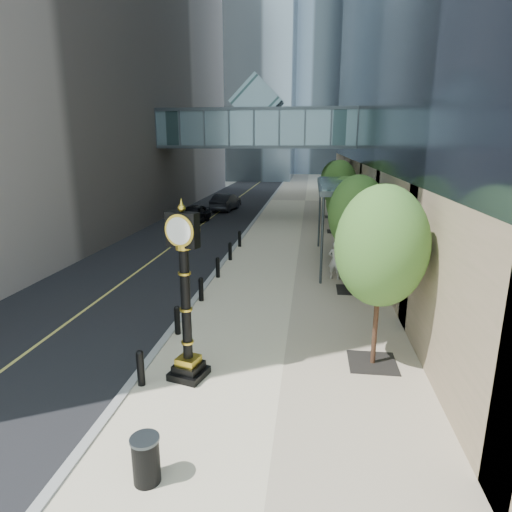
# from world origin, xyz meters

# --- Properties ---
(ground) EXTENTS (320.00, 320.00, 0.00)m
(ground) POSITION_xyz_m (0.00, 0.00, 0.00)
(ground) COLOR gray
(ground) RESTS_ON ground
(road) EXTENTS (8.00, 180.00, 0.02)m
(road) POSITION_xyz_m (-7.00, 40.00, 0.01)
(road) COLOR black
(road) RESTS_ON ground
(sidewalk) EXTENTS (8.00, 180.00, 0.06)m
(sidewalk) POSITION_xyz_m (1.00, 40.00, 0.03)
(sidewalk) COLOR beige
(sidewalk) RESTS_ON ground
(curb) EXTENTS (0.25, 180.00, 0.07)m
(curb) POSITION_xyz_m (-3.00, 40.00, 0.04)
(curb) COLOR gray
(curb) RESTS_ON ground
(distant_tower_c) EXTENTS (22.00, 22.00, 65.00)m
(distant_tower_c) POSITION_xyz_m (-6.00, 120.00, 32.50)
(distant_tower_c) COLOR #8DA3B2
(distant_tower_c) RESTS_ON ground
(skywalk) EXTENTS (17.00, 4.20, 5.80)m
(skywalk) POSITION_xyz_m (-3.00, 28.00, 7.71)
(skywalk) COLOR slate
(skywalk) RESTS_ON ground
(entrance_canopy) EXTENTS (3.00, 8.00, 4.38)m
(entrance_canopy) POSITION_xyz_m (3.48, 14.00, 4.19)
(entrance_canopy) COLOR #383F44
(entrance_canopy) RESTS_ON ground
(bollard_row) EXTENTS (0.20, 16.20, 0.90)m
(bollard_row) POSITION_xyz_m (-2.70, 9.00, 0.51)
(bollard_row) COLOR black
(bollard_row) RESTS_ON sidewalk
(street_trees) EXTENTS (2.55, 28.46, 5.24)m
(street_trees) POSITION_xyz_m (3.60, 15.49, 3.43)
(street_trees) COLOR black
(street_trees) RESTS_ON sidewalk
(street_clock) EXTENTS (1.11, 1.11, 4.80)m
(street_clock) POSITION_xyz_m (-1.56, 1.57, 2.14)
(street_clock) COLOR black
(street_clock) RESTS_ON sidewalk
(trash_bin) EXTENTS (0.64, 0.64, 0.90)m
(trash_bin) POSITION_xyz_m (-1.29, -2.22, 0.51)
(trash_bin) COLOR black
(trash_bin) RESTS_ON sidewalk
(pedestrian) EXTENTS (0.77, 0.63, 1.84)m
(pedestrian) POSITION_xyz_m (2.88, 11.06, 0.98)
(pedestrian) COLOR beige
(pedestrian) RESTS_ON sidewalk
(car_near) EXTENTS (2.32, 4.58, 1.50)m
(car_near) POSITION_xyz_m (-7.79, 24.65, 0.77)
(car_near) COLOR black
(car_near) RESTS_ON road
(car_far) EXTENTS (2.30, 5.07, 1.61)m
(car_far) POSITION_xyz_m (-6.55, 32.02, 0.83)
(car_far) COLOR black
(car_far) RESTS_ON road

